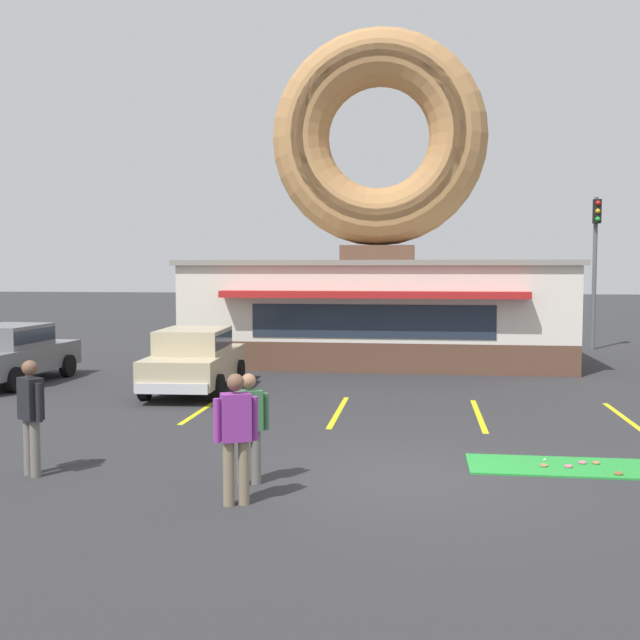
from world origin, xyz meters
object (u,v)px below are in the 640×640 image
object	(u,v)px
golf_ball	(545,460)
traffic_light_pole	(595,252)
car_grey	(11,352)
pedestrian_blue_sweater_man	(236,432)
pedestrian_leather_jacket_man	(31,412)
trash_bin	(193,355)
pedestrian_hooded_kid	(249,423)
car_champagne	(194,357)

from	to	relation	value
golf_ball	traffic_light_pole	distance (m)	18.36
car_grey	pedestrian_blue_sweater_man	world-z (taller)	pedestrian_blue_sweater_man
golf_ball	pedestrian_leather_jacket_man	size ratio (longest dim) A/B	0.02
golf_ball	trash_bin	size ratio (longest dim) A/B	0.04
pedestrian_blue_sweater_man	trash_bin	size ratio (longest dim) A/B	1.80
pedestrian_hooded_kid	pedestrian_blue_sweater_man	bearing A→B (deg)	-87.24
car_grey	trash_bin	xyz separation A→B (m)	(4.13, 2.98, -0.37)
pedestrian_leather_jacket_man	trash_bin	distance (m)	11.41
pedestrian_blue_sweater_man	pedestrian_leather_jacket_man	world-z (taller)	pedestrian_leather_jacket_man
golf_ball	car_grey	world-z (taller)	car_grey
car_grey	pedestrian_hooded_kid	xyz separation A→B (m)	(8.51, -8.37, 0.02)
pedestrian_hooded_kid	traffic_light_pole	distance (m)	21.41
car_champagne	trash_bin	world-z (taller)	car_champagne
trash_bin	pedestrian_hooded_kid	bearing A→B (deg)	-68.90
car_grey	pedestrian_leather_jacket_man	size ratio (longest dim) A/B	2.62
trash_bin	traffic_light_pole	bearing A→B (deg)	30.40
pedestrian_hooded_kid	pedestrian_leather_jacket_man	distance (m)	3.35
golf_ball	car_champagne	size ratio (longest dim) A/B	0.01
pedestrian_blue_sweater_man	pedestrian_hooded_kid	world-z (taller)	pedestrian_blue_sweater_man
pedestrian_leather_jacket_man	pedestrian_hooded_kid	bearing A→B (deg)	-0.12
pedestrian_hooded_kid	trash_bin	bearing A→B (deg)	111.10
car_grey	car_champagne	bearing A→B (deg)	-6.14
pedestrian_blue_sweater_man	trash_bin	world-z (taller)	pedestrian_blue_sweater_man
pedestrian_leather_jacket_man	golf_ball	bearing A→B (deg)	13.07
golf_ball	pedestrian_blue_sweater_man	distance (m)	5.27
golf_ball	car_grey	xyz separation A→B (m)	(-12.95, 6.56, 0.82)
traffic_light_pole	car_grey	bearing A→B (deg)	-148.25
car_grey	traffic_light_pole	distance (m)	20.80
golf_ball	car_grey	bearing A→B (deg)	153.14
pedestrian_hooded_kid	car_champagne	bearing A→B (deg)	112.42
pedestrian_blue_sweater_man	pedestrian_leather_jacket_man	xyz separation A→B (m)	(-3.39, 0.95, 0.00)
pedestrian_hooded_kid	pedestrian_leather_jacket_man	world-z (taller)	pedestrian_leather_jacket_man
golf_ball	pedestrian_leather_jacket_man	xyz separation A→B (m)	(-7.79, -1.81, 0.93)
car_champagne	pedestrian_leather_jacket_man	size ratio (longest dim) A/B	2.65
pedestrian_hooded_kid	pedestrian_leather_jacket_man	bearing A→B (deg)	179.88
golf_ball	car_champagne	distance (m)	9.76
car_grey	trash_bin	size ratio (longest dim) A/B	4.72
car_champagne	car_grey	distance (m)	5.32
pedestrian_blue_sweater_man	trash_bin	xyz separation A→B (m)	(-4.43, 12.30, -0.48)
golf_ball	traffic_light_pole	bearing A→B (deg)	75.30
golf_ball	car_grey	size ratio (longest dim) A/B	0.01
car_champagne	golf_ball	bearing A→B (deg)	-38.02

